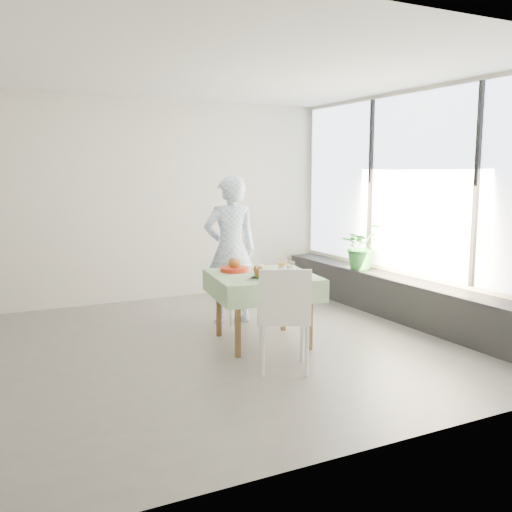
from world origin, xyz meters
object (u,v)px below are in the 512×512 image
chair_far (245,303)px  juice_cup_orange (282,266)px  cafe_table (262,300)px  chair_near (283,338)px  diner (230,250)px  main_dish (262,274)px  potted_plant (361,246)px

chair_far → juice_cup_orange: (0.03, -0.85, 0.57)m
cafe_table → chair_near: (-0.21, -0.83, -0.16)m
chair_near → diner: diner is taller
chair_near → diner: 1.85m
diner → main_dish: 1.17m
chair_near → chair_far: bearing=76.1°
chair_far → juice_cup_orange: 1.02m
diner → chair_far: bearing=158.7°
diner → main_dish: bearing=89.4°
potted_plant → chair_near: bearing=-141.4°
chair_far → chair_near: (-0.41, -1.66, 0.06)m
main_dish → potted_plant: (2.11, 1.17, 0.02)m
main_dish → juice_cup_orange: juice_cup_orange is taller
main_dish → juice_cup_orange: size_ratio=1.00×
chair_far → diner: 0.66m
chair_far → chair_near: bearing=-103.9°
diner → main_dish: diner is taller
cafe_table → potted_plant: 2.22m
juice_cup_orange → potted_plant: (1.75, 0.94, 0.00)m
cafe_table → juice_cup_orange: (0.23, -0.02, 0.35)m
juice_cup_orange → main_dish: bearing=-147.6°
juice_cup_orange → diner: bearing=101.1°
juice_cup_orange → chair_far: bearing=92.1°
chair_far → main_dish: bearing=-106.9°
cafe_table → diner: size_ratio=0.67×
chair_far → main_dish: (-0.32, -1.07, 0.55)m
main_dish → potted_plant: 2.41m
chair_far → potted_plant: size_ratio=1.26×
cafe_table → diner: (0.05, 0.91, 0.42)m
juice_cup_orange → potted_plant: 1.99m
chair_far → potted_plant: potted_plant is taller
chair_near → potted_plant: bearing=38.6°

